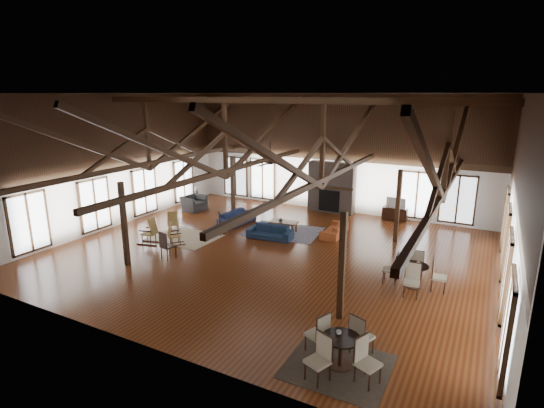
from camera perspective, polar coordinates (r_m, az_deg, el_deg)
The scene contains 31 objects.
floor at distance 16.59m, azimuth -0.13°, elevation -6.53°, with size 16.00×16.00×0.00m, color #592E12.
ceiling at distance 15.47m, azimuth -0.14°, elevation 14.68°, with size 16.00×14.00×0.02m, color black.
wall_back at distance 22.10m, azimuth 8.47°, elevation 6.71°, with size 16.00×0.02×6.00m, color white.
wall_front at distance 10.30m, azimuth -18.76°, elevation -3.06°, with size 16.00×0.02×6.00m, color white.
wall_left at distance 20.70m, azimuth -20.19°, elevation 5.44°, with size 0.02×14.00×6.00m, color white.
wall_right at distance 14.01m, azimuth 30.16°, elevation 0.29°, with size 0.02×14.00×6.00m, color white.
roof_truss at distance 15.59m, azimuth -0.14°, elevation 7.42°, with size 15.60×14.07×3.14m.
post_grid at distance 16.10m, azimuth -0.13°, elevation -1.46°, with size 8.16×7.16×3.05m.
fireplace at distance 22.09m, azimuth 8.01°, elevation 2.22°, with size 2.50×0.69×2.60m.
ceiling_fan at distance 14.53m, azimuth -0.25°, elevation 5.70°, with size 1.60×1.60×0.75m.
sofa_navy_front at distance 18.05m, azimuth -0.28°, elevation -3.78°, with size 1.94×0.76×0.57m, color #172740.
sofa_navy_left at distance 20.11m, azimuth -4.73°, elevation -1.84°, with size 0.80×2.05×0.60m, color #182143.
sofa_orange at distance 18.63m, azimuth 8.39°, elevation -3.36°, with size 0.75×1.92×0.56m, color #96421D.
coffee_table at distance 18.88m, azimuth 1.59°, elevation -2.53°, with size 1.30×0.74×0.48m.
vase at distance 18.82m, azimuth 1.17°, elevation -2.09°, with size 0.18×0.18×0.19m, color #B2B2B2.
armchair at distance 22.73m, azimuth -10.44°, elevation 0.12°, with size 1.03×1.18×0.76m, color #272829.
side_table_lamp at distance 23.42m, azimuth -10.01°, elevation 0.73°, with size 0.47×0.47×1.19m.
rocking_chair_a at distance 19.23m, azimuth -13.15°, elevation -2.44°, with size 0.74×0.87×0.99m.
rocking_chair_b at distance 17.69m, azimuth -13.22°, elevation -4.00°, with size 0.78×0.83×0.97m.
rocking_chair_c at distance 18.02m, azimuth -15.99°, elevation -3.57°, with size 0.97×0.66×1.13m.
side_chair_a at distance 18.52m, azimuth -6.80°, elevation -2.24°, with size 0.66×0.66×1.11m.
side_chair_b at distance 16.19m, azimuth -14.11°, elevation -5.17°, with size 0.55×0.55×1.08m.
cafe_table_near at distance 10.12m, azimuth 9.26°, elevation -18.34°, with size 2.01×2.01×1.03m.
cafe_table_far at distance 14.34m, azimuth 18.58°, elevation -8.63°, with size 1.98×1.98×1.02m.
cup_near at distance 10.06m, azimuth 8.97°, elevation -16.67°, with size 0.12×0.12×0.09m, color #B2B2B2.
cup_far at distance 14.32m, azimuth 19.09°, elevation -7.54°, with size 0.11×0.11×0.09m, color #B2B2B2.
tv_console at distance 21.56m, azimuth 16.20°, elevation -1.27°, with size 1.18×0.44×0.59m, color black.
television at distance 21.41m, azimuth 16.39°, elevation 0.17°, with size 0.92×0.12×0.53m, color #B2B2B2.
rug_tan at distance 18.63m, azimuth -11.57°, elevation -4.40°, with size 2.70×2.13×0.01m, color #C7B08A.
rug_navy at distance 19.02m, azimuth 1.55°, elevation -3.70°, with size 3.19×2.39×0.01m, color #171B42.
rug_dark at distance 10.39m, azimuth 8.86°, elevation -20.76°, with size 2.25×2.05×0.01m, color black.
Camera 1 is at (7.26, -13.66, 6.00)m, focal length 28.00 mm.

